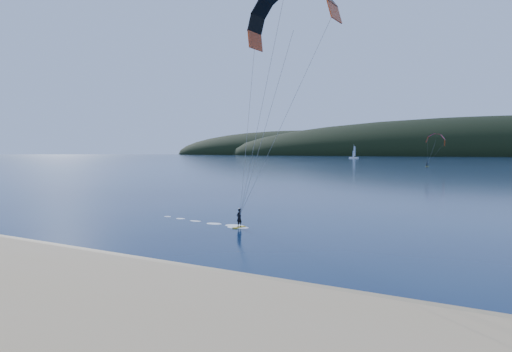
% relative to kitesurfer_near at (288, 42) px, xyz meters
% --- Properties ---
extents(ground, '(1800.00, 1800.00, 0.00)m').
position_rel_kitesurfer_near_xyz_m(ground, '(-3.97, -14.82, -14.20)').
color(ground, '#071635').
rests_on(ground, ground).
extents(wet_sand, '(220.00, 2.50, 0.10)m').
position_rel_kitesurfer_near_xyz_m(wet_sand, '(-3.97, -10.32, -14.15)').
color(wet_sand, '#987A58').
rests_on(wet_sand, ground).
extents(kitesurfer_near, '(21.21, 6.82, 17.28)m').
position_rel_kitesurfer_near_xyz_m(kitesurfer_near, '(0.00, 0.00, 0.00)').
color(kitesurfer_near, gold).
rests_on(kitesurfer_near, ground).
extents(kitesurfer_far, '(8.83, 7.11, 12.68)m').
position_rel_kitesurfer_near_xyz_m(kitesurfer_far, '(-22.03, 177.28, -4.25)').
color(kitesurfer_far, gold).
rests_on(kitesurfer_far, ground).
extents(sailboat, '(9.15, 5.70, 12.74)m').
position_rel_kitesurfer_near_xyz_m(sailboat, '(-129.14, 382.92, -13.26)').
color(sailboat, white).
rests_on(sailboat, ground).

